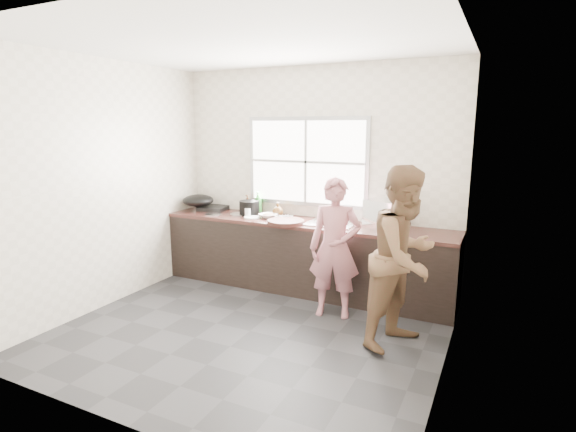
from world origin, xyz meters
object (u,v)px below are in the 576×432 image
at_px(bowl_crabs, 376,225).
at_px(black_pot, 249,208).
at_px(woman, 335,253).
at_px(bottle_green, 258,202).
at_px(pot_lid_left, 213,214).
at_px(bowl_held, 324,223).
at_px(bottle_brown_short, 278,210).
at_px(wok, 198,200).
at_px(plate_food, 252,217).
at_px(glass_jar, 248,213).
at_px(person_side, 405,257).
at_px(dish_rack, 386,215).
at_px(bottle_brown_tall, 248,204).
at_px(burner, 213,208).
at_px(pot_lid_right, 239,214).
at_px(cutting_board, 286,222).
at_px(bowl_mince, 268,216).

relative_size(bowl_crabs, black_pot, 0.83).
bearing_deg(woman, bottle_green, 138.53).
bearing_deg(bowl_crabs, pot_lid_left, -174.88).
distance_m(bowl_held, black_pot, 1.10).
height_order(bottle_brown_short, pot_lid_left, bottle_brown_short).
relative_size(woman, wok, 3.31).
distance_m(woman, plate_food, 1.35).
relative_size(woman, bottle_brown_short, 8.55).
height_order(bowl_crabs, wok, wok).
xyz_separation_m(bottle_brown_short, glass_jar, (-0.33, -0.19, -0.03)).
relative_size(person_side, dish_rack, 3.81).
relative_size(bottle_brown_tall, burner, 0.61).
bearing_deg(pot_lid_left, bowl_crabs, 5.12).
xyz_separation_m(bowl_crabs, bottle_brown_tall, (-1.78, 0.15, 0.07)).
height_order(black_pot, glass_jar, black_pot).
relative_size(plate_food, pot_lid_right, 0.85).
xyz_separation_m(plate_food, glass_jar, (-0.09, 0.05, 0.04)).
xyz_separation_m(woman, bowl_crabs, (0.27, 0.60, 0.20)).
bearing_deg(bottle_green, cutting_board, -35.11).
bearing_deg(pot_lid_right, glass_jar, -21.31).
bearing_deg(bottle_brown_short, dish_rack, -5.14).
relative_size(bowl_held, wok, 0.41).
bearing_deg(bottle_green, bottle_brown_tall, -168.02).
xyz_separation_m(bowl_mince, glass_jar, (-0.27, -0.04, 0.03)).
bearing_deg(bowl_mince, pot_lid_left, -170.17).
xyz_separation_m(burner, pot_lid_left, (0.19, -0.28, -0.02)).
height_order(bowl_crabs, dish_rack, dish_rack).
bearing_deg(bowl_held, pot_lid_right, 174.90).
height_order(woman, bottle_brown_tall, woman).
relative_size(black_pot, glass_jar, 2.39).
distance_m(bowl_mince, pot_lid_left, 0.75).
distance_m(cutting_board, burner, 1.32).
distance_m(bowl_mince, wok, 1.09).
relative_size(bowl_crabs, bowl_held, 1.24).
distance_m(person_side, pot_lid_left, 2.71).
xyz_separation_m(bottle_green, glass_jar, (0.01, -0.28, -0.09)).
relative_size(black_pot, bottle_green, 0.89).
relative_size(cutting_board, bottle_brown_tall, 2.01).
height_order(bowl_crabs, glass_jar, glass_jar).
bearing_deg(bowl_held, glass_jar, 177.71).
height_order(bottle_brown_tall, pot_lid_right, bottle_brown_tall).
relative_size(black_pot, pot_lid_right, 1.08).
distance_m(cutting_board, glass_jar, 0.64).
bearing_deg(bowl_crabs, glass_jar, -176.58).
xyz_separation_m(dish_rack, pot_lid_right, (-1.92, 0.00, -0.16)).
height_order(cutting_board, bowl_mince, bowl_mince).
distance_m(cutting_board, bottle_brown_tall, 0.87).
height_order(bowl_crabs, pot_lid_left, bowl_crabs).
bearing_deg(woman, black_pot, 144.62).
bearing_deg(bottle_brown_short, wok, -173.94).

